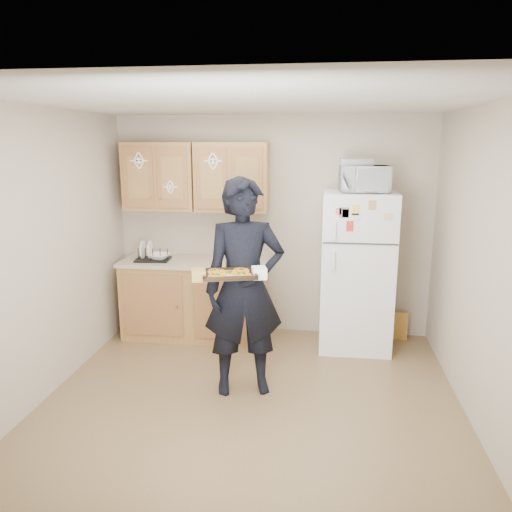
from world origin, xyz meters
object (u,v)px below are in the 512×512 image
Objects in this scene: refrigerator at (356,271)px; person at (244,288)px; baking_tray at (229,275)px; dish_rack at (153,254)px; microwave at (364,179)px.

refrigerator is 1.56m from person.
baking_tray is 1.16× the size of dish_rack.
microwave is at bearing 30.91° from person.
person is at bearing -131.67° from refrigerator.
baking_tray is at bearing -120.45° from person.
dish_rack is at bearing 121.52° from person.
refrigerator is 0.99m from microwave.
microwave is (1.15, 1.40, 0.68)m from baking_tray.
dish_rack is (-2.26, -0.01, 0.12)m from refrigerator.
dish_rack is at bearing 113.26° from baking_tray.
person is 4.46× the size of baking_tray.
person reaches higher than dish_rack.
person is 1.77m from microwave.
baking_tray is at bearing -51.52° from dish_rack.
refrigerator is 4.56× the size of dish_rack.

